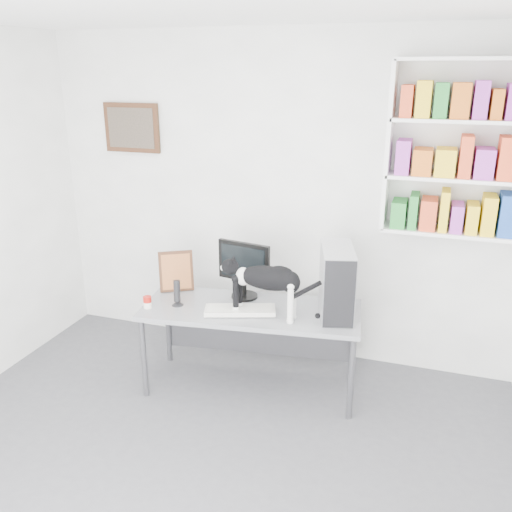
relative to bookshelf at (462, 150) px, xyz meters
name	(u,v)px	position (x,y,z in m)	size (l,w,h in m)	color
room	(163,287)	(-1.40, -1.85, -0.50)	(4.01, 4.01, 2.70)	#525257
bookshelf	(462,150)	(0.00, 0.00, 0.00)	(1.03, 0.28, 1.24)	white
wall_art	(132,128)	(-2.70, 0.12, 0.05)	(0.52, 0.04, 0.42)	#492517
desk	(251,348)	(-1.37, -0.57, -1.51)	(1.63, 0.64, 0.68)	gray
monitor	(244,270)	(-1.49, -0.39, -0.94)	(0.43, 0.21, 0.46)	black
keyboard	(240,310)	(-1.42, -0.67, -1.15)	(0.52, 0.20, 0.04)	silver
pc_tower	(337,281)	(-0.76, -0.45, -0.92)	(0.22, 0.50, 0.50)	silver
speaker	(177,292)	(-1.92, -0.70, -1.06)	(0.09, 0.09, 0.21)	black
leaning_print	(176,270)	(-2.06, -0.43, -1.00)	(0.27, 0.11, 0.34)	#492517
soup_can	(147,302)	(-2.11, -0.81, -1.12)	(0.06, 0.06, 0.09)	#B1160F
cat	(267,291)	(-1.22, -0.68, -0.96)	(0.67, 0.18, 0.41)	black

